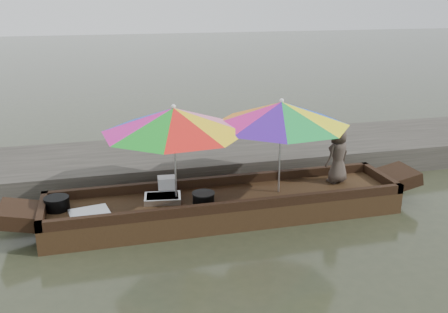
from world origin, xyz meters
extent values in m
plane|color=#2E3222|center=(0.00, 0.00, 0.00)|extent=(80.00, 80.00, 0.00)
cube|color=#2D2B26|center=(0.00, 2.20, 0.25)|extent=(22.00, 2.20, 0.50)
cube|color=black|center=(0.00, 0.00, 0.17)|extent=(5.66, 1.20, 0.35)
cylinder|color=black|center=(-2.58, 0.17, 0.45)|extent=(0.37, 0.37, 0.20)
cube|color=silver|center=(-1.00, 0.09, 0.39)|extent=(0.61, 0.46, 0.09)
cube|color=silver|center=(-2.12, -0.16, 0.38)|extent=(0.62, 0.48, 0.06)
cylinder|color=black|center=(-0.40, -0.15, 0.43)|extent=(0.34, 0.34, 0.16)
cube|color=silver|center=(-0.88, 0.45, 0.48)|extent=(0.30, 0.24, 0.26)
imported|color=#3D342C|center=(2.03, 0.17, 0.83)|extent=(0.55, 0.46, 0.97)
camera|label=1|loc=(-1.89, -7.14, 3.44)|focal=40.00mm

